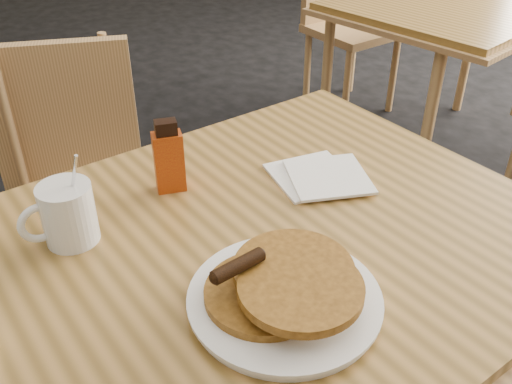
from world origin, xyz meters
The scene contains 8 objects.
main_table centered at (-0.06, 0.01, 0.71)m, with size 1.33×0.94×0.75m.
neighbor_table centered at (1.64, 0.88, 0.71)m, with size 1.28×0.98×0.75m.
chair_main_far centered at (-0.06, 0.76, 0.52)m, with size 0.51×0.53×0.88m.
chair_neighbor_far centered at (1.63, 1.62, 0.53)m, with size 0.42×0.42×0.89m.
pancake_plate centered at (-0.02, -0.14, 0.77)m, with size 0.29×0.29×0.08m.
coffee_mug centered at (-0.23, 0.19, 0.81)m, with size 0.13×0.09×0.17m.
syrup_bottle centered at (-0.02, 0.24, 0.82)m, with size 0.06×0.05×0.15m.
napkin_stack centered at (0.25, 0.11, 0.76)m, with size 0.21×0.22×0.01m.
Camera 1 is at (-0.39, -0.63, 1.36)m, focal length 40.00 mm.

